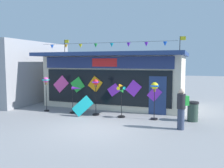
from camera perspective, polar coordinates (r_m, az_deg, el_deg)
name	(u,v)px	position (r m, az deg, el deg)	size (l,w,h in m)	color
ground_plane	(96,128)	(9.99, -4.02, -10.55)	(80.00, 80.00, 0.00)	gray
kite_shop_building	(117,79)	(15.07, 1.19, 1.32)	(8.59, 5.26, 4.26)	beige
wind_spinner_far_left	(46,84)	(13.47, -15.71, -0.02)	(0.31, 0.31, 1.90)	black
wind_spinner_left	(75,96)	(12.61, -8.89, -2.89)	(0.71, 0.33, 1.44)	black
wind_spinner_center_left	(96,89)	(12.05, -3.96, -1.28)	(0.36, 0.36, 1.86)	black
wind_spinner_center_right	(121,96)	(11.55, 2.26, -2.97)	(0.42, 0.37, 1.66)	black
wind_spinner_right	(155,90)	(11.24, 10.28, -1.55)	(0.34, 0.34, 1.79)	black
person_near_camera	(182,108)	(9.92, 16.53, -5.59)	(0.48, 0.39, 1.68)	#333D56
trash_bin	(193,111)	(11.54, 19.01, -6.29)	(0.52, 0.52, 0.91)	#2D4238
display_kite_on_ground	(83,106)	(11.90, -7.14, -5.33)	(0.55, 0.03, 1.00)	#19B7BC
neighbour_building	(7,72)	(18.69, -24.10, 2.78)	(6.21, 6.62, 4.07)	#99999E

